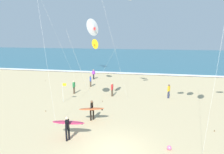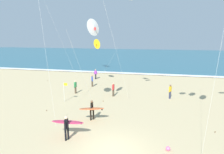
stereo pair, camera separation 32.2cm
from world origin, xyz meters
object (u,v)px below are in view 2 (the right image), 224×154
(bystander_yellow_top, at_px, (170,91))
(bystander_blue_top, at_px, (92,81))
(kite_delta_ivory_far, at_px, (94,27))
(bystander_red_top, at_px, (113,89))
(surfer_lead, at_px, (92,109))
(kite_delta_golden_outer, at_px, (97,44))
(bystander_green_top, at_px, (75,87))
(beach_ball, at_px, (168,149))
(lifeguard_flag, at_px, (64,90))
(surfer_trailing, at_px, (67,124))
(bystander_purple_top, at_px, (96,74))

(bystander_yellow_top, distance_m, bystander_blue_top, 10.39)
(kite_delta_ivory_far, height_order, bystander_red_top, kite_delta_ivory_far)
(bystander_red_top, bearing_deg, surfer_lead, -93.68)
(surfer_lead, relative_size, kite_delta_golden_outer, 0.33)
(bystander_green_top, xyz_separation_m, beach_ball, (10.06, -9.84, -0.67))
(kite_delta_ivory_far, xyz_separation_m, bystander_green_top, (-3.85, 4.61, -6.72))
(bystander_yellow_top, relative_size, bystander_blue_top, 1.00)
(kite_delta_golden_outer, distance_m, lifeguard_flag, 9.19)
(bystander_yellow_top, bearing_deg, bystander_green_top, -178.13)
(surfer_trailing, distance_m, kite_delta_golden_outer, 15.62)
(bystander_yellow_top, bearing_deg, beach_ball, -95.01)
(surfer_lead, distance_m, bystander_blue_top, 10.68)
(kite_delta_golden_outer, xyz_separation_m, bystander_blue_top, (-0.33, -1.58, -4.84))
(bystander_yellow_top, xyz_separation_m, bystander_blue_top, (-9.93, 3.03, 0.00))
(kite_delta_ivory_far, height_order, kite_delta_golden_outer, kite_delta_ivory_far)
(surfer_trailing, relative_size, kite_delta_golden_outer, 0.35)
(surfer_lead, relative_size, bystander_green_top, 1.30)
(bystander_purple_top, bearing_deg, bystander_green_top, -91.31)
(kite_delta_ivory_far, xyz_separation_m, bystander_red_top, (0.82, 4.46, -6.72))
(bystander_yellow_top, height_order, bystander_red_top, same)
(kite_delta_ivory_far, xyz_separation_m, bystander_yellow_top, (7.10, 4.96, -6.72))
(surfer_lead, relative_size, beach_ball, 7.41)
(bystander_blue_top, height_order, beach_ball, bystander_blue_top)
(surfer_lead, relative_size, bystander_purple_top, 1.30)
(kite_delta_ivory_far, relative_size, bystander_blue_top, 5.21)
(lifeguard_flag, bearing_deg, bystander_yellow_top, 17.05)
(surfer_trailing, relative_size, beach_ball, 8.01)
(surfer_lead, xyz_separation_m, surfer_trailing, (-0.76, -3.00, 0.00))
(bystander_yellow_top, distance_m, beach_ball, 10.26)
(kite_delta_golden_outer, bearing_deg, bystander_purple_top, 112.68)
(bystander_red_top, bearing_deg, lifeguard_flag, -148.48)
(kite_delta_ivory_far, distance_m, bystander_yellow_top, 10.96)
(surfer_trailing, bearing_deg, bystander_blue_top, 100.57)
(bystander_green_top, relative_size, bystander_purple_top, 1.00)
(surfer_lead, bearing_deg, surfer_trailing, -104.23)
(bystander_red_top, height_order, bystander_blue_top, same)
(bystander_yellow_top, bearing_deg, kite_delta_ivory_far, -145.06)
(bystander_yellow_top, relative_size, bystander_purple_top, 1.00)
(kite_delta_ivory_far, height_order, bystander_blue_top, kite_delta_ivory_far)
(kite_delta_ivory_far, height_order, beach_ball, kite_delta_ivory_far)
(bystander_yellow_top, distance_m, bystander_red_top, 6.31)
(bystander_yellow_top, bearing_deg, surfer_trailing, -126.36)
(bystander_green_top, bearing_deg, bystander_purple_top, 88.69)
(kite_delta_ivory_far, xyz_separation_m, bystander_blue_top, (-2.83, 8.00, -6.72))
(surfer_lead, relative_size, bystander_yellow_top, 1.30)
(bystander_green_top, bearing_deg, beach_ball, -44.37)
(bystander_purple_top, distance_m, beach_ball, 20.22)
(kite_delta_ivory_far, bearing_deg, lifeguard_flag, 157.08)
(beach_ball, bearing_deg, surfer_trailing, 179.57)
(bystander_red_top, xyz_separation_m, lifeguard_flag, (-4.63, -2.84, 0.45))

